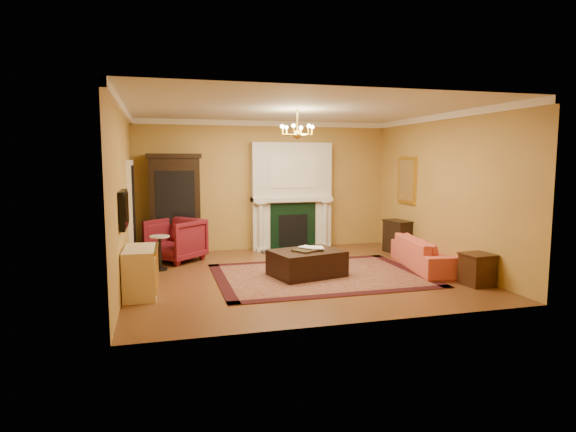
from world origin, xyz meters
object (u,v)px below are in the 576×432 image
object	(u,v)px
coral_sofa	(428,248)
console_table	(398,237)
commode	(141,272)
pedestal_table	(160,250)
leather_ottoman	(307,263)
end_table	(477,270)
china_cabinet	(175,207)
wingback_armchair	(176,238)

from	to	relation	value
coral_sofa	console_table	xyz separation A→B (m)	(0.21, 1.62, -0.05)
commode	coral_sofa	size ratio (longest dim) A/B	0.49
pedestal_table	coral_sofa	xyz separation A→B (m)	(5.01, -1.22, 0.02)
leather_ottoman	end_table	bearing A→B (deg)	-41.38
pedestal_table	end_table	bearing A→B (deg)	-26.15
coral_sofa	end_table	xyz separation A→B (m)	(0.15, -1.31, -0.15)
pedestal_table	coral_sofa	world-z (taller)	coral_sofa
china_cabinet	wingback_armchair	bearing A→B (deg)	-91.77
commode	end_table	xyz separation A→B (m)	(5.45, -0.85, -0.12)
pedestal_table	wingback_armchair	bearing A→B (deg)	67.30
wingback_armchair	end_table	world-z (taller)	wingback_armchair
coral_sofa	end_table	distance (m)	1.32
commode	china_cabinet	bearing A→B (deg)	80.33
commode	coral_sofa	bearing A→B (deg)	6.83
pedestal_table	commode	distance (m)	1.71
wingback_armchair	china_cabinet	bearing A→B (deg)	133.46
pedestal_table	leather_ottoman	xyz separation A→B (m)	(2.57, -1.19, -0.14)
china_cabinet	pedestal_table	bearing A→B (deg)	-102.51
commode	leather_ottoman	bearing A→B (deg)	11.67
commode	console_table	distance (m)	5.89
china_cabinet	end_table	bearing A→B (deg)	-39.04
commode	end_table	world-z (taller)	commode
console_table	pedestal_table	bearing A→B (deg)	174.45
console_table	leather_ottoman	xyz separation A→B (m)	(-2.65, -1.59, -0.11)
wingback_armchair	leather_ottoman	world-z (taller)	wingback_armchair
commode	leather_ottoman	size ratio (longest dim) A/B	0.82
wingback_armchair	commode	xyz separation A→B (m)	(-0.61, -2.44, -0.12)
china_cabinet	leather_ottoman	xyz separation A→B (m)	(2.22, -2.67, -0.82)
china_cabinet	console_table	world-z (taller)	china_cabinet
china_cabinet	commode	bearing A→B (deg)	-100.73
end_table	leather_ottoman	size ratio (longest dim) A/B	0.42
coral_sofa	china_cabinet	bearing A→B (deg)	69.29
leather_ottoman	console_table	bearing A→B (deg)	16.95
pedestal_table	coral_sofa	size ratio (longest dim) A/B	0.32
pedestal_table	commode	size ratio (longest dim) A/B	0.67
china_cabinet	wingback_armchair	size ratio (longest dim) A/B	2.18
wingback_armchair	pedestal_table	world-z (taller)	wingback_armchair
china_cabinet	commode	world-z (taller)	china_cabinet
coral_sofa	pedestal_table	bearing A→B (deg)	85.67
coral_sofa	wingback_armchair	bearing A→B (deg)	76.49
pedestal_table	console_table	world-z (taller)	console_table
wingback_armchair	pedestal_table	bearing A→B (deg)	-66.67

